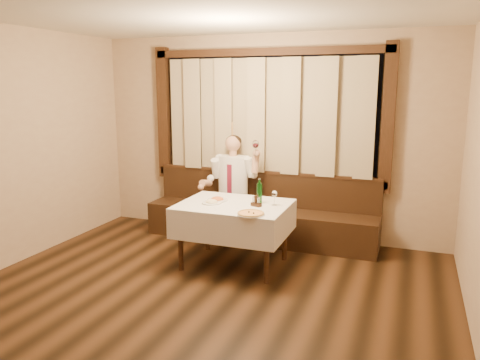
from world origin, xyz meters
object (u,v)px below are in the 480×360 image
at_px(cruet_caddy, 256,202).
at_px(seated_man, 231,180).
at_px(banquette, 261,217).
at_px(pasta_red, 217,198).
at_px(pasta_cream, 212,201).
at_px(pizza, 251,213).
at_px(green_bottle, 259,193).
at_px(dining_table, 234,212).

height_order(cruet_caddy, seated_man, seated_man).
xyz_separation_m(banquette, pasta_red, (-0.24, -0.96, 0.48)).
height_order(pasta_cream, cruet_caddy, cruet_caddy).
distance_m(cruet_caddy, seated_man, 1.17).
xyz_separation_m(banquette, pizza, (0.34, -1.40, 0.46)).
bearing_deg(pizza, green_bottle, 98.14).
relative_size(banquette, cruet_caddy, 24.23).
relative_size(cruet_caddy, seated_man, 0.09).
xyz_separation_m(cruet_caddy, seated_man, (-0.68, 0.96, 0.03)).
height_order(banquette, pizza, banquette).
distance_m(dining_table, pasta_red, 0.28).
relative_size(pizza, cruet_caddy, 2.30).
bearing_deg(pasta_cream, cruet_caddy, 6.27).
xyz_separation_m(pizza, seated_man, (-0.74, 1.31, 0.06)).
xyz_separation_m(banquette, dining_table, (0.00, -1.02, 0.34)).
bearing_deg(cruet_caddy, seated_man, 143.54).
height_order(pasta_red, green_bottle, green_bottle).
relative_size(dining_table, cruet_caddy, 9.62).
height_order(green_bottle, cruet_caddy, green_bottle).
bearing_deg(cruet_caddy, dining_table, -166.49).
distance_m(banquette, cruet_caddy, 1.19).
bearing_deg(pasta_red, banquette, 75.96).
bearing_deg(pasta_cream, pasta_red, 85.74).
xyz_separation_m(pasta_cream, green_bottle, (0.52, 0.22, 0.09)).
relative_size(pasta_cream, cruet_caddy, 1.75).
bearing_deg(dining_table, pizza, -48.17).
bearing_deg(green_bottle, pizza, -81.86).
distance_m(banquette, dining_table, 1.08).
xyz_separation_m(banquette, green_bottle, (0.27, -0.88, 0.57)).
bearing_deg(banquette, green_bottle, -73.27).
bearing_deg(seated_man, pasta_cream, -81.63).
relative_size(pasta_red, pasta_cream, 1.06).
bearing_deg(pasta_red, green_bottle, 8.49).
distance_m(pizza, pasta_red, 0.73).
bearing_deg(seated_man, cruet_caddy, -54.48).
relative_size(pasta_red, green_bottle, 0.84).
bearing_deg(pasta_cream, pizza, -26.85).
relative_size(pasta_red, cruet_caddy, 1.85).
height_order(banquette, dining_table, banquette).
bearing_deg(seated_man, pizza, -60.60).
bearing_deg(pasta_red, dining_table, -14.68).
bearing_deg(seated_man, pasta_red, -79.59).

